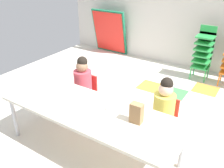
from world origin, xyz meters
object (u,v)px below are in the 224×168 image
object	(u,v)px
seated_child_middle_seat	(164,106)
kid_chair_green_stack	(204,50)
paper_plate_near_edge	(109,109)
seated_child_near_camera	(83,81)
paper_plate_center_table	(62,105)
craft_table	(90,112)
donut_powdered_on_plate	(109,108)
paper_bag_brown	(137,113)
folded_activity_table	(109,32)

from	to	relation	value
seated_child_middle_seat	kid_chair_green_stack	bearing A→B (deg)	92.95
seated_child_middle_seat	paper_plate_near_edge	world-z (taller)	seated_child_middle_seat
seated_child_near_camera	paper_plate_near_edge	world-z (taller)	seated_child_near_camera
kid_chair_green_stack	paper_plate_near_edge	world-z (taller)	kid_chair_green_stack
seated_child_middle_seat	paper_plate_center_table	size ratio (longest dim) A/B	5.10
craft_table	kid_chair_green_stack	xyz separation A→B (m)	(0.54, 2.87, 0.02)
seated_child_near_camera	paper_plate_near_edge	xyz separation A→B (m)	(0.79, -0.50, 0.06)
seated_child_near_camera	donut_powdered_on_plate	xyz separation A→B (m)	(0.79, -0.50, 0.07)
seated_child_near_camera	kid_chair_green_stack	world-z (taller)	kid_chair_green_stack
donut_powdered_on_plate	paper_plate_center_table	bearing A→B (deg)	-156.55
seated_child_near_camera	seated_child_middle_seat	world-z (taller)	same
kid_chair_green_stack	paper_bag_brown	xyz separation A→B (m)	(0.02, -2.80, 0.14)
folded_activity_table	paper_bag_brown	size ratio (longest dim) A/B	4.94
craft_table	seated_child_near_camera	world-z (taller)	seated_child_near_camera
paper_plate_near_edge	donut_powdered_on_plate	world-z (taller)	donut_powdered_on_plate
folded_activity_table	craft_table	bearing A→B (deg)	-59.80
paper_bag_brown	paper_plate_near_edge	xyz separation A→B (m)	(-0.36, 0.04, -0.11)
paper_bag_brown	craft_table	bearing A→B (deg)	-173.07
paper_bag_brown	paper_plate_center_table	xyz separation A→B (m)	(-0.88, -0.18, -0.11)
craft_table	seated_child_near_camera	size ratio (longest dim) A/B	2.38
paper_bag_brown	donut_powdered_on_plate	size ratio (longest dim) A/B	2.21
craft_table	donut_powdered_on_plate	bearing A→B (deg)	29.91
donut_powdered_on_plate	seated_child_middle_seat	bearing A→B (deg)	47.17
kid_chair_green_stack	folded_activity_table	bearing A→B (deg)	173.47
seated_child_near_camera	folded_activity_table	bearing A→B (deg)	115.86
folded_activity_table	paper_plate_center_table	world-z (taller)	folded_activity_table
seated_child_middle_seat	folded_activity_table	bearing A→B (deg)	134.46
paper_plate_center_table	seated_child_middle_seat	bearing A→B (deg)	36.44
paper_plate_center_table	folded_activity_table	bearing A→B (deg)	114.81
seated_child_near_camera	paper_plate_center_table	xyz separation A→B (m)	(0.28, -0.72, 0.06)
folded_activity_table	paper_plate_center_table	xyz separation A→B (m)	(1.50, -3.25, 0.07)
seated_child_near_camera	donut_powdered_on_plate	bearing A→B (deg)	-32.13
paper_plate_center_table	seated_child_near_camera	bearing A→B (deg)	110.98
seated_child_middle_seat	folded_activity_table	world-z (taller)	folded_activity_table
craft_table	folded_activity_table	size ratio (longest dim) A/B	2.01
seated_child_near_camera	paper_bag_brown	world-z (taller)	seated_child_near_camera
paper_plate_center_table	donut_powdered_on_plate	distance (m)	0.56
craft_table	kid_chair_green_stack	size ratio (longest dim) A/B	2.10
kid_chair_green_stack	donut_powdered_on_plate	bearing A→B (deg)	-97.15
paper_bag_brown	paper_plate_near_edge	distance (m)	0.38
seated_child_near_camera	paper_plate_center_table	size ratio (longest dim) A/B	5.10
craft_table	folded_activity_table	world-z (taller)	folded_activity_table
paper_bag_brown	kid_chair_green_stack	bearing A→B (deg)	90.37
seated_child_middle_seat	donut_powdered_on_plate	bearing A→B (deg)	-132.83
seated_child_middle_seat	paper_bag_brown	bearing A→B (deg)	-100.27
seated_child_middle_seat	craft_table	bearing A→B (deg)	-137.07
seated_child_near_camera	kid_chair_green_stack	bearing A→B (deg)	63.22
craft_table	seated_child_middle_seat	distance (m)	0.90
paper_plate_near_edge	donut_powdered_on_plate	size ratio (longest dim) A/B	1.81
seated_child_middle_seat	paper_plate_center_table	bearing A→B (deg)	-143.56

